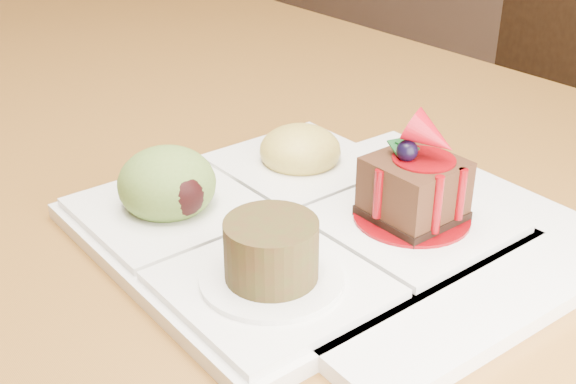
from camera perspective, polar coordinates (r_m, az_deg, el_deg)
dining_table at (r=0.77m, az=-12.38°, el=-0.67°), size 1.00×1.80×0.75m
chair_right at (r=1.32m, az=18.18°, el=4.64°), size 0.55×0.55×0.98m
sampler_plate at (r=0.56m, az=-0.44°, el=-1.14°), size 0.28×0.28×0.11m
second_plate at (r=0.56m, az=8.04°, el=-3.35°), size 0.28×0.28×0.01m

